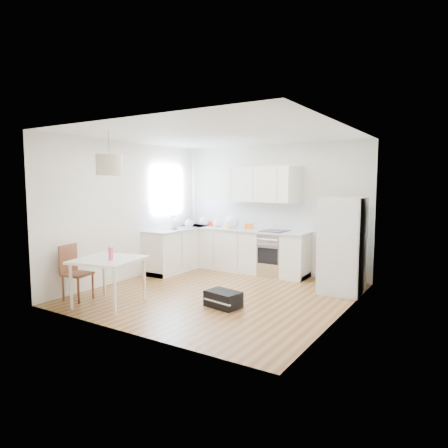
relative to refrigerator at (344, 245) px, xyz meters
The scene contains 29 objects.
floor 2.34m from the refrigerator, 143.65° to the right, with size 4.20×4.20×0.00m, color brown.
ceiling 2.87m from the refrigerator, 143.65° to the right, with size 4.20×4.20×0.00m, color white.
wall_back 2.00m from the refrigerator, 155.35° to the left, with size 4.20×4.20×0.00m, color white.
wall_left 4.10m from the refrigerator, 161.46° to the right, with size 4.20×4.20×0.00m, color white.
wall_right 1.44m from the refrigerator, 75.18° to the right, with size 4.20×4.20×0.00m, color white.
window_glassblock 3.96m from the refrigerator, behind, with size 0.02×1.00×1.00m, color #BFE0F9.
cabinets_back 2.44m from the refrigerator, 167.88° to the left, with size 3.00×0.60×0.88m, color white.
cabinets_left 3.58m from the refrigerator, behind, with size 0.60×1.80×0.88m, color white.
counter_back 2.41m from the refrigerator, 167.88° to the left, with size 3.02×0.64×0.04m, color #AEB1B3.
counter_left 3.56m from the refrigerator, behind, with size 0.64×1.82×0.04m, color #AEB1B3.
backsplash_back 2.52m from the refrigerator, 161.25° to the left, with size 3.00×0.01×0.58m, color white.
backsplash_left 3.87m from the refrigerator, behind, with size 0.01×1.80×0.58m, color white.
upper_cabinets 2.27m from the refrigerator, 161.28° to the left, with size 1.70×0.32×0.75m, color white.
range_oven 1.68m from the refrigerator, 161.99° to the left, with size 0.50×0.61×0.88m, color silver, non-canonical shape.
sink 3.56m from the refrigerator, behind, with size 0.50×0.80×0.16m, color silver, non-canonical shape.
refrigerator is the anchor object (origin of this frame).
dining_table 3.96m from the refrigerator, 136.88° to the right, with size 1.10×1.10×0.74m.
dining_chair 4.51m from the refrigerator, 141.54° to the right, with size 0.38×0.38×0.90m, color #4D2717, non-canonical shape.
drink_bottle 3.90m from the refrigerator, 134.44° to the right, with size 0.07×0.07×0.24m, color #EF4284.
gym_bag 2.37m from the refrigerator, 125.46° to the right, with size 0.53×0.35×0.25m, color black.
pendant_lamp 4.12m from the refrigerator, 137.00° to the right, with size 0.40×0.40×0.31m, color beige.
grocery_bag_a 3.37m from the refrigerator, behind, with size 0.24×0.21×0.22m, color white.
grocery_bag_b 3.01m from the refrigerator, behind, with size 0.21×0.18×0.19m, color white.
grocery_bag_c 2.64m from the refrigerator, 168.81° to the left, with size 0.32×0.27×0.28m, color white.
grocery_bag_d 3.44m from the refrigerator, behind, with size 0.20×0.17×0.18m, color white.
grocery_bag_e 3.57m from the refrigerator, behind, with size 0.23×0.20×0.21m, color white.
snack_orange 2.27m from the refrigerator, 165.55° to the left, with size 0.16×0.10×0.11m, color orange.
snack_yellow 2.72m from the refrigerator, 169.77° to the left, with size 0.16×0.10×0.11m, color gold.
snack_red 3.24m from the refrigerator, 169.31° to the left, with size 0.16×0.10×0.11m, color red.
Camera 1 is at (3.66, -5.61, 1.92)m, focal length 32.00 mm.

